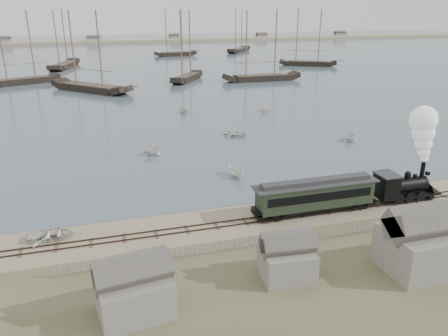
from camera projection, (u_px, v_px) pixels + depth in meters
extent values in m
plane|color=tan|center=(221.00, 216.00, 45.31)|extent=(600.00, 600.00, 0.00)
cube|color=#43515F|center=(119.00, 55.00, 198.44)|extent=(600.00, 336.00, 0.06)
cube|color=#32221B|center=(228.00, 226.00, 43.02)|extent=(120.00, 0.08, 0.12)
cube|color=#32221B|center=(225.00, 221.00, 43.92)|extent=(120.00, 0.08, 0.12)
cube|color=#3E3127|center=(227.00, 224.00, 43.50)|extent=(120.00, 1.80, 0.06)
cube|color=tan|center=(110.00, 43.00, 270.52)|extent=(500.00, 20.00, 1.80)
cube|color=black|center=(407.00, 194.00, 48.79)|extent=(7.42, 2.18, 0.27)
cylinder|color=black|center=(405.00, 185.00, 48.30)|extent=(4.58, 1.64, 1.64)
cube|color=black|center=(386.00, 186.00, 47.59)|extent=(1.96, 2.40, 2.51)
cube|color=#303033|center=(388.00, 174.00, 47.14)|extent=(2.18, 2.62, 0.13)
cylinder|color=black|center=(422.00, 171.00, 48.34)|extent=(0.48, 0.48, 1.75)
sphere|color=black|center=(408.00, 174.00, 47.92)|extent=(0.70, 0.70, 0.70)
cone|color=black|center=(432.00, 191.00, 49.75)|extent=(1.53, 2.18, 2.18)
cube|color=black|center=(428.00, 173.00, 48.67)|extent=(0.38, 0.38, 0.38)
cube|color=black|center=(314.00, 207.00, 45.81)|extent=(13.44, 2.21, 0.34)
cube|color=black|center=(315.00, 195.00, 45.35)|extent=(12.48, 2.40, 2.40)
cube|color=black|center=(321.00, 197.00, 44.17)|extent=(11.52, 0.06, 0.86)
cube|color=black|center=(310.00, 188.00, 46.36)|extent=(11.52, 0.06, 0.86)
cube|color=#303033|center=(316.00, 184.00, 44.92)|extent=(13.44, 2.59, 0.17)
cube|color=#303033|center=(316.00, 181.00, 44.82)|extent=(12.00, 1.15, 0.43)
imported|color=silver|center=(51.00, 235.00, 40.62)|extent=(3.16, 4.36, 0.89)
imported|color=silver|center=(152.00, 149.00, 63.79)|extent=(4.31, 4.43, 1.78)
imported|color=silver|center=(235.00, 172.00, 55.50)|extent=(3.45, 1.55, 1.30)
imported|color=silver|center=(236.00, 134.00, 73.10)|extent=(4.24, 4.79, 0.82)
imported|color=silver|center=(350.00, 136.00, 70.19)|extent=(4.08, 4.11, 1.64)
imported|color=silver|center=(265.00, 108.00, 90.25)|extent=(3.13, 3.65, 1.36)
imported|color=silver|center=(183.00, 109.00, 88.99)|extent=(3.71, 3.40, 1.65)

